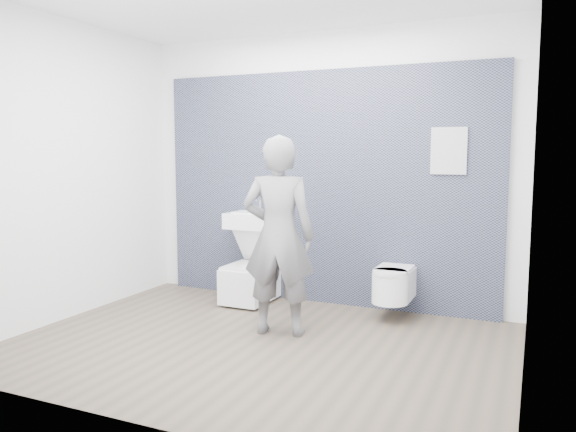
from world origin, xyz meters
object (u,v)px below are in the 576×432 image
at_px(toilet_square, 250,281).
at_px(visitor, 279,236).
at_px(toilet_rounded, 393,284).
at_px(washbasin, 254,220).

relative_size(toilet_square, visitor, 0.44).
bearing_deg(toilet_square, visitor, -48.70).
xyz_separation_m(toilet_square, toilet_rounded, (1.50, 0.02, 0.10)).
relative_size(toilet_rounded, visitor, 0.33).
bearing_deg(washbasin, toilet_square, -90.00).
bearing_deg(toilet_square, washbasin, 90.00).
distance_m(washbasin, toilet_square, 0.64).
distance_m(washbasin, toilet_rounded, 1.60).
xyz_separation_m(washbasin, visitor, (0.70, -0.90, -0.01)).
bearing_deg(visitor, washbasin, -64.53).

